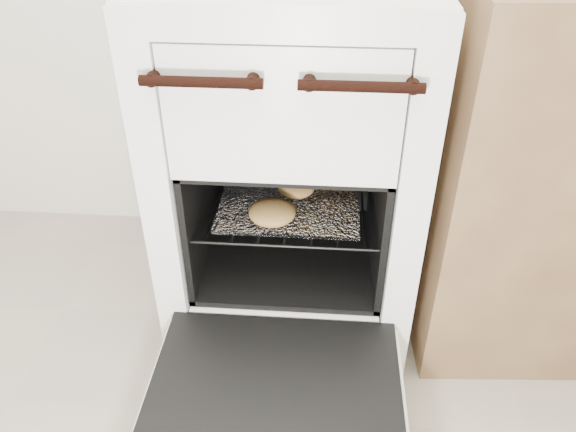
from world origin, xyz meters
name	(u,v)px	position (x,y,z in m)	size (l,w,h in m)	color
stove	(292,168)	(0.05, 1.14, 0.48)	(0.64, 0.71, 0.98)	white
oven_door	(275,393)	(0.05, 0.61, 0.21)	(0.58, 0.45, 0.04)	black
oven_rack	(290,198)	(0.05, 1.07, 0.43)	(0.47, 0.45, 0.01)	black
foil_sheet	(290,200)	(0.05, 1.05, 0.43)	(0.36, 0.32, 0.01)	silver
baked_rolls	(299,193)	(0.07, 1.05, 0.46)	(0.30, 0.34, 0.05)	tan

